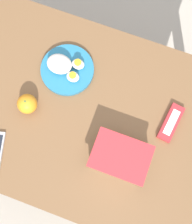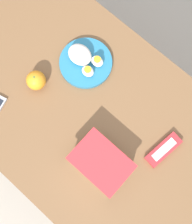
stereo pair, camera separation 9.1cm
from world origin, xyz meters
The scene contains 6 objects.
ground_plane centered at (0.00, 0.00, 0.00)m, with size 10.00×10.00×0.00m, color #B2A899.
table centered at (0.00, 0.00, 0.62)m, with size 1.24×0.71×0.75m.
food_container centered at (-0.19, 0.10, 0.78)m, with size 0.19×0.14×0.08m.
orange_fruit centered at (0.18, 0.04, 0.78)m, with size 0.07×0.07×0.07m.
rice_plate centered at (0.10, -0.13, 0.77)m, with size 0.19×0.19×0.07m.
candy_bar centered at (-0.32, -0.08, 0.75)m, with size 0.06×0.14×0.02m.
Camera 2 is at (-0.22, 0.17, 1.83)m, focal length 50.00 mm.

